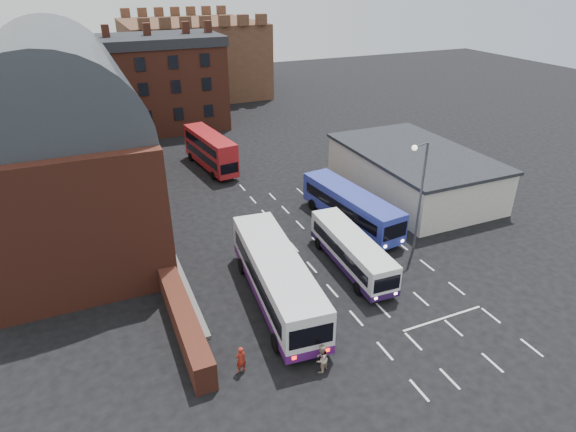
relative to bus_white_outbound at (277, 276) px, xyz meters
name	(u,v)px	position (x,y,z in m)	size (l,w,h in m)	color
ground	(350,311)	(3.91, -2.84, -2.02)	(180.00, 180.00, 0.00)	black
railway_station	(60,135)	(-11.59, 18.16, 5.61)	(12.00, 28.00, 16.00)	#602B1E
forecourt_wall	(185,322)	(-6.29, -0.84, -1.12)	(1.20, 10.00, 1.80)	#602B1E
cream_building	(413,171)	(18.91, 11.16, 0.13)	(10.40, 16.40, 4.25)	beige
brick_terrace	(139,89)	(-2.09, 43.16, 3.48)	(22.00, 10.00, 11.00)	brown
castle_keep	(192,58)	(9.91, 63.16, 3.98)	(22.00, 22.00, 12.00)	brown
bus_white_outbound	(277,276)	(0.00, 0.00, 0.00)	(4.05, 12.77, 3.43)	white
bus_white_inbound	(352,249)	(6.53, 1.59, -0.48)	(2.73, 9.67, 2.61)	white
bus_blue	(351,205)	(9.91, 7.58, -0.22)	(3.83, 11.39, 3.05)	#2F3BA5
bus_red_double	(210,150)	(2.52, 25.23, 0.06)	(3.47, 10.01, 3.92)	#B41E21
street_lamp	(419,187)	(12.21, 1.92, 3.31)	(1.75, 0.70, 8.85)	#545658
pedestrian_red	(241,359)	(-4.19, -5.03, -1.18)	(0.61, 0.40, 1.69)	#9F2316
pedestrian_beige	(321,358)	(-0.18, -6.73, -1.14)	(0.85, 0.67, 1.76)	#C4AC92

